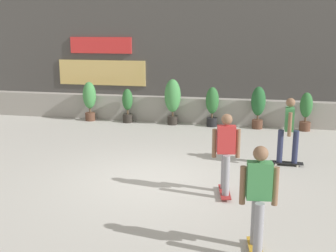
{
  "coord_description": "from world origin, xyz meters",
  "views": [
    {
      "loc": [
        2.15,
        -8.67,
        3.33
      ],
      "look_at": [
        0.0,
        1.5,
        0.9
      ],
      "focal_mm": 44.88,
      "sensor_mm": 36.0,
      "label": 1
    }
  ],
  "objects_px": {
    "potted_plant_4": "(258,105)",
    "skater_far_right": "(226,151)",
    "potted_plant_2": "(173,98)",
    "skater_by_wall_right": "(258,196)",
    "potted_plant_0": "(89,98)",
    "skater_by_wall_left": "(289,129)",
    "potted_plant_3": "(212,104)",
    "potted_plant_1": "(127,104)",
    "potted_plant_5": "(306,110)"
  },
  "relations": [
    {
      "from": "potted_plant_2",
      "to": "skater_by_wall_right",
      "type": "distance_m",
      "value": 8.84
    },
    {
      "from": "skater_by_wall_right",
      "to": "potted_plant_4",
      "type": "bearing_deg",
      "value": 90.1
    },
    {
      "from": "potted_plant_4",
      "to": "potted_plant_5",
      "type": "bearing_deg",
      "value": 0.0
    },
    {
      "from": "potted_plant_3",
      "to": "potted_plant_5",
      "type": "xyz_separation_m",
      "value": [
        3.09,
        0.0,
        -0.07
      ]
    },
    {
      "from": "potted_plant_1",
      "to": "potted_plant_3",
      "type": "bearing_deg",
      "value": -0.0
    },
    {
      "from": "potted_plant_2",
      "to": "skater_far_right",
      "type": "relative_size",
      "value": 0.95
    },
    {
      "from": "potted_plant_1",
      "to": "skater_by_wall_right",
      "type": "relative_size",
      "value": 0.72
    },
    {
      "from": "potted_plant_5",
      "to": "potted_plant_2",
      "type": "bearing_deg",
      "value": -180.0
    },
    {
      "from": "potted_plant_4",
      "to": "skater_by_wall_right",
      "type": "relative_size",
      "value": 0.84
    },
    {
      "from": "potted_plant_2",
      "to": "potted_plant_5",
      "type": "xyz_separation_m",
      "value": [
        4.49,
        0.0,
        -0.24
      ]
    },
    {
      "from": "potted_plant_0",
      "to": "skater_far_right",
      "type": "distance_m",
      "value": 8.17
    },
    {
      "from": "potted_plant_0",
      "to": "skater_by_wall_right",
      "type": "relative_size",
      "value": 0.84
    },
    {
      "from": "potted_plant_2",
      "to": "potted_plant_3",
      "type": "distance_m",
      "value": 1.4
    },
    {
      "from": "potted_plant_4",
      "to": "potted_plant_1",
      "type": "bearing_deg",
      "value": 180.0
    },
    {
      "from": "potted_plant_1",
      "to": "potted_plant_5",
      "type": "relative_size",
      "value": 0.95
    },
    {
      "from": "potted_plant_1",
      "to": "potted_plant_2",
      "type": "height_order",
      "value": "potted_plant_2"
    },
    {
      "from": "skater_far_right",
      "to": "potted_plant_4",
      "type": "bearing_deg",
      "value": 84.16
    },
    {
      "from": "potted_plant_5",
      "to": "skater_far_right",
      "type": "relative_size",
      "value": 0.76
    },
    {
      "from": "potted_plant_4",
      "to": "skater_far_right",
      "type": "bearing_deg",
      "value": -95.84
    },
    {
      "from": "potted_plant_2",
      "to": "skater_by_wall_right",
      "type": "relative_size",
      "value": 0.95
    },
    {
      "from": "potted_plant_1",
      "to": "skater_far_right",
      "type": "height_order",
      "value": "skater_far_right"
    },
    {
      "from": "potted_plant_4",
      "to": "skater_by_wall_right",
      "type": "height_order",
      "value": "skater_by_wall_right"
    },
    {
      "from": "potted_plant_2",
      "to": "skater_by_wall_right",
      "type": "bearing_deg",
      "value": -70.48
    },
    {
      "from": "potted_plant_0",
      "to": "skater_by_wall_right",
      "type": "distance_m",
      "value": 10.3
    },
    {
      "from": "potted_plant_3",
      "to": "skater_by_wall_right",
      "type": "height_order",
      "value": "skater_by_wall_right"
    },
    {
      "from": "potted_plant_0",
      "to": "skater_far_right",
      "type": "height_order",
      "value": "skater_far_right"
    },
    {
      "from": "potted_plant_3",
      "to": "potted_plant_4",
      "type": "relative_size",
      "value": 0.96
    },
    {
      "from": "potted_plant_5",
      "to": "potted_plant_4",
      "type": "bearing_deg",
      "value": 180.0
    },
    {
      "from": "potted_plant_3",
      "to": "skater_far_right",
      "type": "xyz_separation_m",
      "value": [
        0.92,
        -6.12,
        0.17
      ]
    },
    {
      "from": "skater_by_wall_left",
      "to": "skater_by_wall_right",
      "type": "bearing_deg",
      "value": -99.19
    },
    {
      "from": "potted_plant_3",
      "to": "skater_by_wall_right",
      "type": "bearing_deg",
      "value": -79.38
    },
    {
      "from": "potted_plant_4",
      "to": "skater_by_wall_right",
      "type": "bearing_deg",
      "value": -89.9
    },
    {
      "from": "potted_plant_2",
      "to": "potted_plant_0",
      "type": "bearing_deg",
      "value": 180.0
    },
    {
      "from": "potted_plant_4",
      "to": "skater_by_wall_right",
      "type": "xyz_separation_m",
      "value": [
        0.01,
        -8.33,
        0.12
      ]
    },
    {
      "from": "potted_plant_4",
      "to": "potted_plant_5",
      "type": "distance_m",
      "value": 1.55
    },
    {
      "from": "potted_plant_4",
      "to": "skater_by_wall_left",
      "type": "bearing_deg",
      "value": -79.27
    },
    {
      "from": "potted_plant_3",
      "to": "skater_by_wall_right",
      "type": "relative_size",
      "value": 0.81
    },
    {
      "from": "potted_plant_4",
      "to": "skater_by_wall_left",
      "type": "distance_m",
      "value": 3.95
    },
    {
      "from": "potted_plant_2",
      "to": "skater_far_right",
      "type": "height_order",
      "value": "skater_far_right"
    },
    {
      "from": "potted_plant_2",
      "to": "potted_plant_3",
      "type": "xyz_separation_m",
      "value": [
        1.39,
        0.0,
        -0.17
      ]
    },
    {
      "from": "potted_plant_1",
      "to": "potted_plant_2",
      "type": "xyz_separation_m",
      "value": [
        1.65,
        -0.0,
        0.29
      ]
    },
    {
      "from": "potted_plant_4",
      "to": "skater_far_right",
      "type": "height_order",
      "value": "skater_far_right"
    },
    {
      "from": "potted_plant_5",
      "to": "skater_by_wall_left",
      "type": "relative_size",
      "value": 0.76
    },
    {
      "from": "potted_plant_3",
      "to": "skater_far_right",
      "type": "relative_size",
      "value": 0.81
    },
    {
      "from": "skater_by_wall_left",
      "to": "potted_plant_2",
      "type": "bearing_deg",
      "value": 133.45
    },
    {
      "from": "skater_by_wall_left",
      "to": "potted_plant_3",
      "type": "bearing_deg",
      "value": 120.48
    },
    {
      "from": "potted_plant_2",
      "to": "potted_plant_5",
      "type": "bearing_deg",
      "value": 0.0
    },
    {
      "from": "potted_plant_2",
      "to": "potted_plant_1",
      "type": "bearing_deg",
      "value": 180.0
    },
    {
      "from": "potted_plant_5",
      "to": "skater_by_wall_left",
      "type": "distance_m",
      "value": 3.97
    },
    {
      "from": "potted_plant_5",
      "to": "skater_by_wall_right",
      "type": "xyz_separation_m",
      "value": [
        -1.53,
        -8.33,
        0.23
      ]
    }
  ]
}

